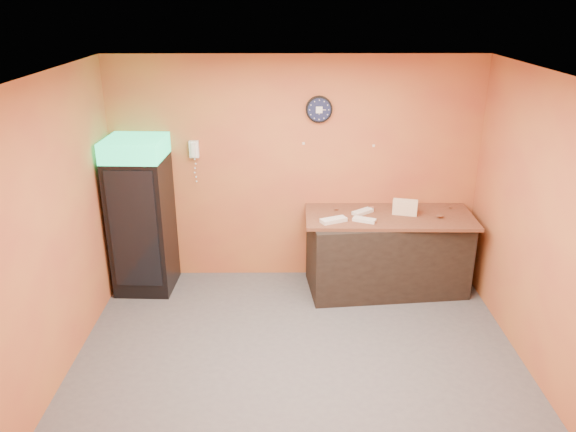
{
  "coord_description": "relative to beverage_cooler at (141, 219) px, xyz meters",
  "views": [
    {
      "loc": [
        -0.14,
        -4.63,
        3.41
      ],
      "look_at": [
        -0.1,
        0.6,
        1.36
      ],
      "focal_mm": 35.0,
      "sensor_mm": 36.0,
      "label": 1
    }
  ],
  "objects": [
    {
      "name": "back_wall",
      "position": [
        1.85,
        0.39,
        0.47
      ],
      "size": [
        4.5,
        0.02,
        2.8
      ],
      "primitive_type": "cube",
      "color": "#BF7536",
      "rests_on": "floor"
    },
    {
      "name": "prep_counter",
      "position": [
        2.97,
        -0.02,
        -0.46
      ],
      "size": [
        1.95,
        1.02,
        0.94
      ],
      "primitive_type": "cube",
      "rotation": [
        0.0,
        0.0,
        0.1
      ],
      "color": "black",
      "rests_on": "floor"
    },
    {
      "name": "wrapped_sandwich_left",
      "position": [
        2.28,
        -0.23,
        0.07
      ],
      "size": [
        0.33,
        0.24,
        0.04
      ],
      "primitive_type": "cube",
      "rotation": [
        0.0,
        0.0,
        0.43
      ],
      "color": "silver",
      "rests_on": "butcher_paper"
    },
    {
      "name": "butcher_paper",
      "position": [
        2.97,
        -0.02,
        0.03
      ],
      "size": [
        2.01,
        0.89,
        0.04
      ],
      "primitive_type": "cube",
      "rotation": [
        0.0,
        0.0,
        -0.02
      ],
      "color": "brown",
      "rests_on": "prep_counter"
    },
    {
      "name": "wrapped_sandwich_mid",
      "position": [
        2.64,
        -0.22,
        0.07
      ],
      "size": [
        0.28,
        0.2,
        0.04
      ],
      "primitive_type": "cube",
      "rotation": [
        0.0,
        0.0,
        -0.42
      ],
      "color": "silver",
      "rests_on": "butcher_paper"
    },
    {
      "name": "kitchen_tool",
      "position": [
        2.78,
        0.11,
        0.07
      ],
      "size": [
        0.05,
        0.05,
        0.05
      ],
      "primitive_type": "cylinder",
      "color": "silver",
      "rests_on": "butcher_paper"
    },
    {
      "name": "wall_phone",
      "position": [
        0.63,
        0.34,
        0.76
      ],
      "size": [
        0.11,
        0.1,
        0.21
      ],
      "color": "white",
      "rests_on": "back_wall"
    },
    {
      "name": "floor",
      "position": [
        1.85,
        -1.61,
        -0.93
      ],
      "size": [
        4.5,
        4.5,
        0.0
      ],
      "primitive_type": "plane",
      "color": "#47474C",
      "rests_on": "ground"
    },
    {
      "name": "right_wall",
      "position": [
        4.1,
        -1.61,
        0.47
      ],
      "size": [
        0.02,
        4.0,
        2.8
      ],
      "primitive_type": "cube",
      "color": "#BF7536",
      "rests_on": "floor"
    },
    {
      "name": "ceiling",
      "position": [
        1.85,
        -1.61,
        1.87
      ],
      "size": [
        4.5,
        4.0,
        0.02
      ],
      "primitive_type": "cube",
      "color": "white",
      "rests_on": "back_wall"
    },
    {
      "name": "left_wall",
      "position": [
        -0.4,
        -1.61,
        0.47
      ],
      "size": [
        0.02,
        4.0,
        2.8
      ],
      "primitive_type": "cube",
      "color": "#BF7536",
      "rests_on": "floor"
    },
    {
      "name": "wrapped_sandwich_right",
      "position": [
        2.65,
        0.04,
        0.07
      ],
      "size": [
        0.28,
        0.25,
        0.04
      ],
      "primitive_type": "cube",
      "rotation": [
        0.0,
        0.0,
        0.66
      ],
      "color": "silver",
      "rests_on": "butcher_paper"
    },
    {
      "name": "wall_clock",
      "position": [
        2.13,
        0.36,
        1.24
      ],
      "size": [
        0.32,
        0.06,
        0.32
      ],
      "color": "black",
      "rests_on": "back_wall"
    },
    {
      "name": "sub_roll_stack",
      "position": [
        3.15,
        -0.01,
        0.14
      ],
      "size": [
        0.3,
        0.17,
        0.18
      ],
      "rotation": [
        0.0,
        0.0,
        -0.26
      ],
      "color": "#F5DFBE",
      "rests_on": "butcher_paper"
    },
    {
      "name": "beverage_cooler",
      "position": [
        0.0,
        0.0,
        0.0
      ],
      "size": [
        0.7,
        0.71,
        1.9
      ],
      "rotation": [
        0.0,
        0.0,
        -0.05
      ],
      "color": "black",
      "rests_on": "floor"
    }
  ]
}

